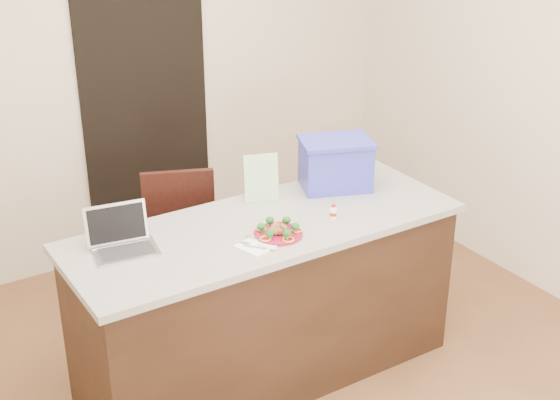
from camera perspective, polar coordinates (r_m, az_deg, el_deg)
ground at (r=4.29m, az=0.81°, el=-14.09°), size 4.00×4.00×0.00m
room_shell at (r=3.51m, az=0.97°, el=7.00°), size 4.00×4.00×4.00m
doorway at (r=5.43m, az=-9.75°, el=6.17°), size 0.90×0.02×2.00m
island at (r=4.20m, az=-1.03°, el=-7.34°), size 2.06×0.76×0.92m
plate at (r=3.85m, az=-0.13°, el=-2.46°), size 0.24×0.24×0.02m
meatballs at (r=3.84m, az=-0.18°, el=-2.14°), size 0.10×0.10×0.04m
broccoli at (r=3.84m, az=-0.13°, el=-1.95°), size 0.19×0.21×0.04m
pepper_rings at (r=3.85m, az=-0.13°, el=-2.35°), size 0.24×0.23×0.01m
napkin at (r=3.75m, az=-1.76°, el=-3.36°), size 0.20×0.20×0.01m
fork at (r=3.75m, az=-2.08°, el=-3.30°), size 0.08×0.14×0.00m
knife at (r=3.75m, az=-1.22°, el=-3.26°), size 0.07×0.21×0.01m
yogurt_bottle at (r=4.03m, az=3.91°, el=-0.92°), size 0.03×0.03×0.07m
laptop at (r=3.78m, az=-11.52°, el=-2.74°), size 0.33×0.28×0.21m
leaflet at (r=4.17m, az=-1.38°, el=1.61°), size 0.19×0.10×0.26m
blue_box at (r=4.35m, az=4.08°, el=2.70°), size 0.47×0.40×0.28m
chair at (r=4.63m, az=-6.74°, el=-3.05°), size 0.55×0.57×0.96m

